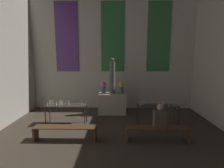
% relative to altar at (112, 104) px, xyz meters
% --- Properties ---
extents(wall_back, '(7.99, 0.16, 5.76)m').
position_rel_altar_xyz_m(wall_back, '(0.00, 0.95, 2.44)').
color(wall_back, beige).
rests_on(wall_back, ground_plane).
extents(altar, '(1.20, 0.58, 0.94)m').
position_rel_altar_xyz_m(altar, '(0.00, 0.00, 0.00)').
color(altar, '#ADA38E').
rests_on(altar, ground_plane).
extents(statue, '(0.24, 0.24, 1.56)m').
position_rel_altar_xyz_m(statue, '(0.00, 0.00, 1.21)').
color(statue, '#5B5651').
rests_on(statue, altar).
extents(flower_vase_left, '(0.26, 0.26, 0.51)m').
position_rel_altar_xyz_m(flower_vase_left, '(-0.39, 0.00, 0.77)').
color(flower_vase_left, '#4C5666').
rests_on(flower_vase_left, altar).
extents(flower_vase_right, '(0.26, 0.26, 0.51)m').
position_rel_altar_xyz_m(flower_vase_right, '(0.39, 0.00, 0.77)').
color(flower_vase_right, '#4C5666').
rests_on(flower_vase_right, altar).
extents(candle_rack_left, '(1.51, 0.48, 0.95)m').
position_rel_altar_xyz_m(candle_rack_left, '(-1.73, -1.25, 0.21)').
color(candle_rack_left, '#332D28').
rests_on(candle_rack_left, ground_plane).
extents(candle_rack_right, '(1.51, 0.48, 0.95)m').
position_rel_altar_xyz_m(candle_rack_right, '(1.72, -1.25, 0.20)').
color(candle_rack_right, '#332D28').
rests_on(candle_rack_right, ground_plane).
extents(pew_back_left, '(1.90, 0.36, 0.44)m').
position_rel_altar_xyz_m(pew_back_left, '(-1.40, -2.56, -0.14)').
color(pew_back_left, '#4C331E').
rests_on(pew_back_left, ground_plane).
extents(pew_back_right, '(1.90, 0.36, 0.44)m').
position_rel_altar_xyz_m(pew_back_right, '(1.40, -2.56, -0.14)').
color(pew_back_right, '#4C331E').
rests_on(pew_back_right, ground_plane).
extents(person_seated, '(0.36, 0.24, 0.72)m').
position_rel_altar_xyz_m(person_seated, '(1.46, -2.56, 0.29)').
color(person_seated, '#4C4238').
rests_on(person_seated, pew_back_right).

